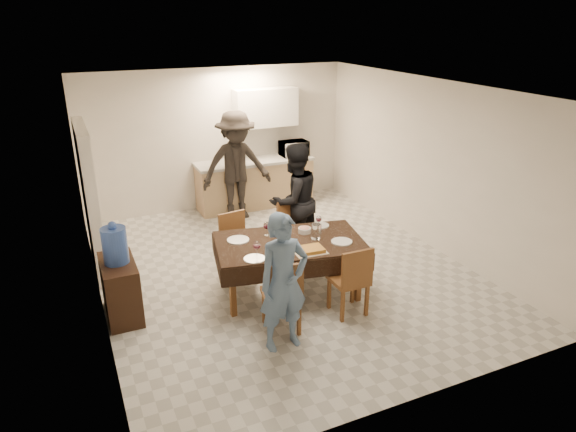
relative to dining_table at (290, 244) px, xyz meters
name	(u,v)px	position (x,y,z in m)	size (l,w,h in m)	color
floor	(283,270)	(0.17, 0.62, -0.71)	(5.00, 6.00, 0.02)	beige
ceiling	(282,88)	(0.17, 0.62, 1.89)	(5.00, 6.00, 0.02)	white
wall_back	(218,139)	(0.17, 3.62, 0.59)	(5.00, 0.02, 2.60)	silver
wall_front	(420,283)	(0.17, -2.38, 0.59)	(5.00, 0.02, 2.60)	silver
wall_left	(89,212)	(-2.33, 0.62, 0.59)	(0.02, 6.00, 2.60)	silver
wall_right	(429,164)	(2.67, 0.62, 0.59)	(0.02, 6.00, 2.60)	silver
stub_partition	(90,200)	(-2.25, 1.82, 0.34)	(0.15, 1.40, 2.10)	silver
kitchen_base_cabinet	(255,184)	(0.77, 3.30, -0.28)	(2.20, 0.60, 0.86)	tan
kitchen_worktop	(254,161)	(0.77, 3.30, 0.18)	(2.24, 0.64, 0.05)	#B1B2AC
upper_cabinet	(266,108)	(1.07, 3.44, 1.14)	(1.20, 0.34, 0.70)	white
dining_table	(290,244)	(0.00, 0.00, 0.00)	(2.07, 1.45, 0.74)	black
chair_near_left	(284,289)	(-0.45, -0.84, -0.13)	(0.50, 0.50, 0.51)	brown
chair_near_right	(353,275)	(0.45, -0.84, -0.14)	(0.42, 0.42, 0.50)	brown
chair_far_left	(240,242)	(-0.45, 0.67, -0.16)	(0.46, 0.46, 0.48)	brown
chair_far_right	(299,229)	(0.45, 0.66, -0.13)	(0.48, 0.48, 0.51)	brown
console	(121,289)	(-2.11, 0.31, -0.34)	(0.40, 0.79, 0.73)	#321B10
water_jug	(115,245)	(-2.11, 0.31, 0.25)	(0.29, 0.29, 0.44)	#3E65C9
wine_bottle	(285,229)	(-0.05, 0.05, 0.20)	(0.08, 0.08, 0.33)	black
water_pitcher	(316,231)	(0.35, -0.05, 0.13)	(0.13, 0.13, 0.20)	white
savoury_tart	(310,250)	(0.10, -0.38, 0.06)	(0.40, 0.30, 0.05)	#BC9137
salad_bowl	(304,230)	(0.30, 0.18, 0.07)	(0.17, 0.17, 0.07)	silver
mushroom_dish	(278,233)	(-0.05, 0.28, 0.05)	(0.19, 0.19, 0.03)	silver
wine_glass_a	(257,249)	(-0.55, -0.25, 0.14)	(0.09, 0.09, 0.21)	white
wine_glass_b	(319,222)	(0.55, 0.25, 0.12)	(0.08, 0.08, 0.17)	white
wine_glass_c	(267,229)	(-0.20, 0.30, 0.13)	(0.08, 0.08, 0.19)	white
plate_near_left	(255,259)	(-0.60, -0.30, 0.04)	(0.26, 0.26, 0.02)	silver
plate_near_right	(342,242)	(0.60, -0.30, 0.04)	(0.27, 0.27, 0.02)	silver
plate_far_left	(238,240)	(-0.60, 0.30, 0.04)	(0.29, 0.29, 0.02)	silver
plate_far_right	(320,225)	(0.60, 0.30, 0.04)	(0.25, 0.25, 0.01)	silver
microwave	(294,148)	(1.59, 3.30, 0.35)	(0.52, 0.35, 0.29)	white
person_near	(284,283)	(-0.55, -1.05, 0.08)	(0.58, 0.38, 1.58)	slate
person_far	(294,201)	(0.55, 1.05, 0.17)	(0.85, 0.66, 1.75)	black
person_kitchen	(236,166)	(0.26, 2.85, 0.27)	(1.26, 0.72, 1.95)	black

